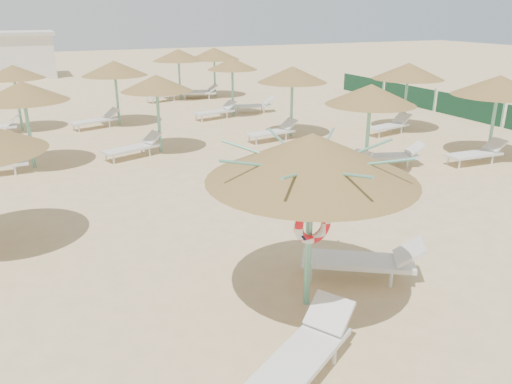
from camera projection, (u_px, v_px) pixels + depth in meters
name	position (u px, v px, depth m)	size (l,w,h in m)	color
ground	(314.00, 290.00, 8.86)	(120.00, 120.00, 0.00)	#DDB786
main_palapa	(312.00, 158.00, 7.58)	(3.29, 3.29, 2.95)	#66B195
lounger_main_a	(304.00, 351.00, 6.70)	(2.10, 1.61, 0.75)	silver
lounger_main_b	(366.00, 260.00, 9.13)	(2.19, 1.71, 0.79)	silver
palapa_field	(222.00, 76.00, 19.17)	(18.69, 19.41, 2.73)	#66B195
windbreak_fence	(468.00, 108.00, 22.64)	(0.08, 19.84, 1.10)	#194C32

